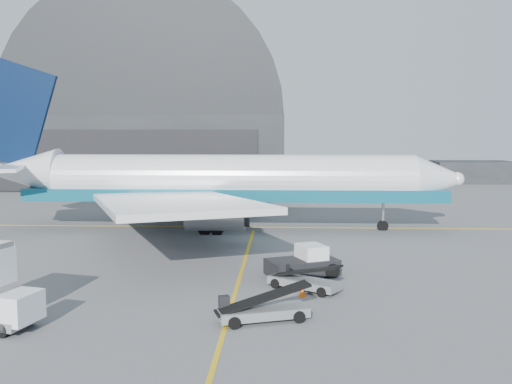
{
  "coord_description": "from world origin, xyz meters",
  "views": [
    {
      "loc": [
        2.72,
        -35.64,
        9.35
      ],
      "look_at": [
        0.58,
        10.5,
        4.5
      ],
      "focal_mm": 40.0,
      "sensor_mm": 36.0,
      "label": 1
    }
  ],
  "objects_px": {
    "pushback_tug": "(304,264)",
    "belt_loader_b": "(304,281)",
    "airliner": "(214,181)",
    "belt_loader_a": "(262,310)"
  },
  "relations": [
    {
      "from": "pushback_tug",
      "to": "belt_loader_b",
      "type": "relative_size",
      "value": 1.14
    },
    {
      "from": "airliner",
      "to": "belt_loader_a",
      "type": "bearing_deg",
      "value": -78.31
    },
    {
      "from": "airliner",
      "to": "belt_loader_b",
      "type": "height_order",
      "value": "airliner"
    },
    {
      "from": "belt_loader_b",
      "to": "pushback_tug",
      "type": "bearing_deg",
      "value": 120.82
    },
    {
      "from": "pushback_tug",
      "to": "belt_loader_a",
      "type": "bearing_deg",
      "value": -128.76
    },
    {
      "from": "pushback_tug",
      "to": "belt_loader_b",
      "type": "bearing_deg",
      "value": -116.24
    },
    {
      "from": "pushback_tug",
      "to": "belt_loader_b",
      "type": "xyz_separation_m",
      "value": [
        -0.14,
        -3.35,
        -0.23
      ]
    },
    {
      "from": "belt_loader_a",
      "to": "belt_loader_b",
      "type": "height_order",
      "value": "belt_loader_a"
    },
    {
      "from": "belt_loader_a",
      "to": "belt_loader_b",
      "type": "bearing_deg",
      "value": 49.97
    },
    {
      "from": "pushback_tug",
      "to": "belt_loader_a",
      "type": "height_order",
      "value": "pushback_tug"
    }
  ]
}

